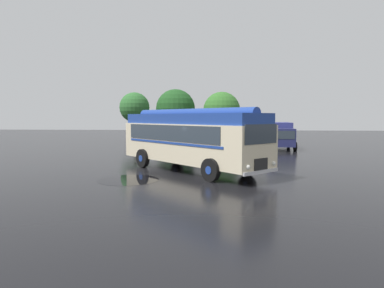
# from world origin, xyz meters

# --- Properties ---
(ground_plane) EXTENTS (120.00, 120.00, 0.00)m
(ground_plane) POSITION_xyz_m (0.00, 0.00, 0.00)
(ground_plane) COLOR black
(vintage_bus) EXTENTS (8.81, 8.91, 3.49)m
(vintage_bus) POSITION_xyz_m (-0.95, 0.59, 1.89)
(vintage_bus) COLOR beige
(vintage_bus) RESTS_ON ground
(car_near_left) EXTENTS (2.21, 4.32, 1.66)m
(car_near_left) POSITION_xyz_m (-1.66, 15.08, 0.85)
(car_near_left) COLOR black
(car_near_left) RESTS_ON ground
(car_mid_left) EXTENTS (2.05, 4.24, 1.66)m
(car_mid_left) POSITION_xyz_m (1.06, 14.82, 0.85)
(car_mid_left) COLOR #4C5156
(car_mid_left) RESTS_ON ground
(car_mid_right) EXTENTS (2.31, 4.36, 1.66)m
(car_mid_right) POSITION_xyz_m (4.10, 15.34, 0.85)
(car_mid_right) COLOR #B7BABF
(car_mid_right) RESTS_ON ground
(box_van) EXTENTS (2.48, 5.83, 2.50)m
(box_van) POSITION_xyz_m (6.44, 14.63, 1.36)
(box_van) COLOR navy
(box_van) RESTS_ON ground
(tree_far_left) EXTENTS (3.47, 3.47, 5.88)m
(tree_far_left) POSITION_xyz_m (-9.10, 20.89, 4.10)
(tree_far_left) COLOR #4C3823
(tree_far_left) RESTS_ON ground
(tree_left_of_centre) EXTENTS (4.66, 4.66, 6.32)m
(tree_left_of_centre) POSITION_xyz_m (-4.45, 22.14, 3.95)
(tree_left_of_centre) COLOR #4C3823
(tree_left_of_centre) RESTS_ON ground
(tree_centre) EXTENTS (4.19, 4.19, 5.87)m
(tree_centre) POSITION_xyz_m (1.04, 20.74, 3.79)
(tree_centre) COLOR #4C3823
(tree_centre) RESTS_ON ground
(puddle_patch) EXTENTS (2.96, 2.96, 0.01)m
(puddle_patch) POSITION_xyz_m (-3.68, -2.41, 0.00)
(puddle_patch) COLOR black
(puddle_patch) RESTS_ON ground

